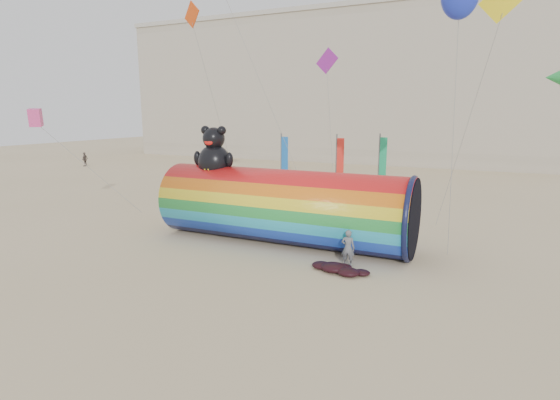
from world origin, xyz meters
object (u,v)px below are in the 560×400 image
at_px(windsock_assembly, 283,204).
at_px(kite_handler, 348,248).
at_px(hotel_building, 330,89).
at_px(fabric_bundle, 339,269).

relative_size(windsock_assembly, kite_handler, 7.98).
bearing_deg(windsock_assembly, kite_handler, -26.99).
bearing_deg(hotel_building, kite_handler, -70.16).
xyz_separation_m(hotel_building, kite_handler, (16.60, -46.03, -9.47)).
relative_size(windsock_assembly, fabric_bundle, 5.12).
relative_size(hotel_building, windsock_assembly, 4.51).
bearing_deg(hotel_building, windsock_assembly, -74.21).
bearing_deg(hotel_building, fabric_bundle, -70.67).
distance_m(hotel_building, windsock_assembly, 46.36).
relative_size(kite_handler, fabric_bundle, 0.64).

